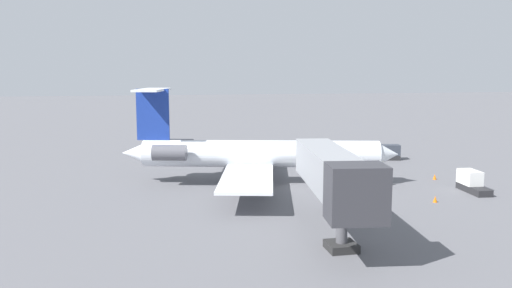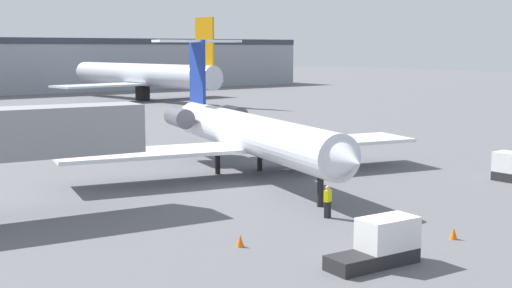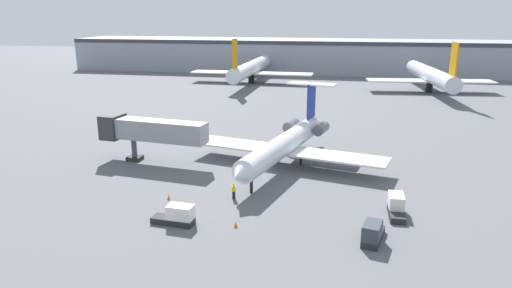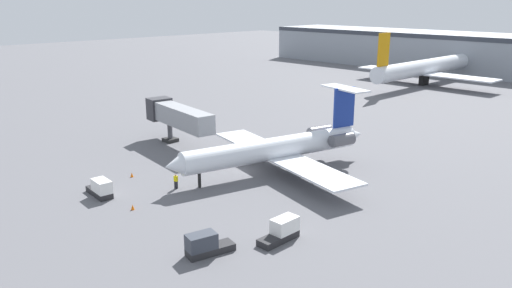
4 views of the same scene
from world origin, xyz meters
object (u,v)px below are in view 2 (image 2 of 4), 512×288
at_px(parked_airliner_west_mid, 143,75).
at_px(baggage_tug_lead, 381,244).
at_px(traffic_cone_mid, 240,241).
at_px(traffic_cone_near, 454,233).
at_px(ground_crew_marshaller, 328,201).
at_px(regional_jet, 245,131).

bearing_deg(parked_airliner_west_mid, baggage_tug_lead, -112.41).
bearing_deg(traffic_cone_mid, traffic_cone_near, -30.43).
bearing_deg(baggage_tug_lead, parked_airliner_west_mid, 67.59).
bearing_deg(ground_crew_marshaller, parked_airliner_west_mid, 68.08).
distance_m(regional_jet, traffic_cone_mid, 17.58).
bearing_deg(baggage_tug_lead, traffic_cone_mid, 119.04).
distance_m(ground_crew_marshaller, traffic_cone_mid, 6.87).
distance_m(regional_jet, baggage_tug_lead, 20.80).
xyz_separation_m(traffic_cone_near, traffic_cone_mid, (-8.47, 4.98, 0.00)).
height_order(regional_jet, baggage_tug_lead, regional_jet).
xyz_separation_m(traffic_cone_near, parked_airliner_west_mid, (29.03, 83.06, 3.87)).
distance_m(regional_jet, ground_crew_marshaller, 13.08).
height_order(traffic_cone_mid, parked_airliner_west_mid, parked_airliner_west_mid).
height_order(regional_jet, traffic_cone_near, regional_jet).
bearing_deg(parked_airliner_west_mid, traffic_cone_near, -109.26).
bearing_deg(baggage_tug_lead, regional_jet, 68.72).
xyz_separation_m(traffic_cone_mid, parked_airliner_west_mid, (37.50, 78.08, 3.87)).
relative_size(regional_jet, traffic_cone_mid, 49.15).
relative_size(regional_jet, traffic_cone_near, 49.15).
xyz_separation_m(ground_crew_marshaller, traffic_cone_mid, (-6.68, -1.49, -0.58)).
bearing_deg(parked_airliner_west_mid, ground_crew_marshaller, -111.92).
bearing_deg(regional_jet, ground_crew_marshaller, -107.44).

